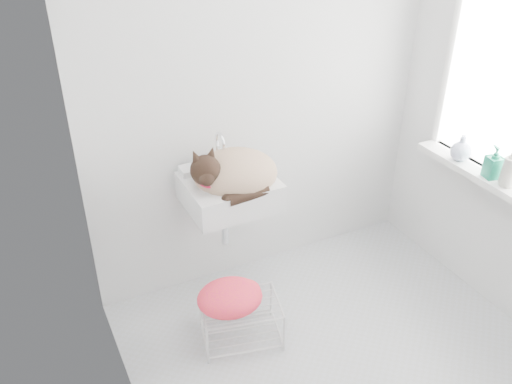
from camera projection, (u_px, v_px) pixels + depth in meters
name	position (u px, v px, depth m)	size (l,w,h in m)	color
floor	(341.00, 357.00, 3.05)	(2.20, 2.00, 0.02)	#ACAEAF
back_wall	(262.00, 87.00, 3.19)	(2.20, 0.02, 2.50)	silver
left_wall	(116.00, 217.00, 2.00)	(0.02, 2.00, 2.50)	silver
window_glass	(509.00, 85.00, 2.93)	(0.01, 0.80, 1.00)	white
window_frame	(507.00, 85.00, 2.93)	(0.04, 0.90, 1.10)	white
windowsill	(479.00, 173.00, 3.17)	(0.16, 0.88, 0.04)	white
sink	(229.00, 179.00, 3.07)	(0.50, 0.44, 0.20)	white
faucet	(216.00, 144.00, 3.13)	(0.18, 0.13, 0.18)	silver
cat	(232.00, 174.00, 3.04)	(0.54, 0.47, 0.31)	tan
wire_rack	(241.00, 318.00, 3.11)	(0.43, 0.30, 0.26)	silver
towel	(230.00, 304.00, 3.01)	(0.37, 0.26, 0.15)	#FF5B1D
bottle_a	(506.00, 186.00, 3.00)	(0.08, 0.08, 0.20)	beige
bottle_b	(491.00, 177.00, 3.08)	(0.08, 0.09, 0.19)	#117356
bottle_c	(459.00, 159.00, 3.27)	(0.12, 0.12, 0.16)	silver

